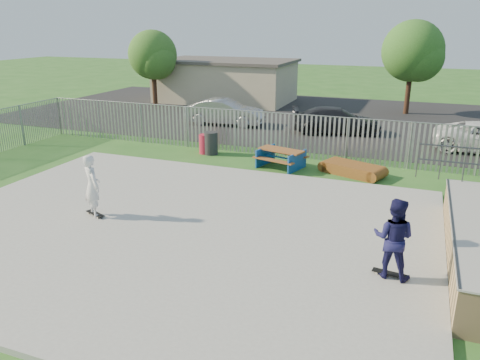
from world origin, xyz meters
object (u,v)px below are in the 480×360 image
(picnic_table, at_px, (281,158))
(skater_white, at_px, (92,186))
(trash_bin_grey, at_px, (211,143))
(car_dark, at_px, (336,120))
(skater_navy, at_px, (393,238))
(car_silver, at_px, (225,112))
(trash_bin_red, at_px, (205,144))
(funbox, at_px, (352,169))
(tree_mid, at_px, (413,51))
(tree_left, at_px, (153,55))

(picnic_table, relative_size, skater_white, 1.14)
(trash_bin_grey, bearing_deg, car_dark, 54.41)
(skater_navy, relative_size, skater_white, 1.00)
(car_dark, distance_m, skater_white, 15.63)
(car_silver, bearing_deg, trash_bin_red, -170.18)
(trash_bin_grey, xyz_separation_m, car_dark, (4.66, 6.51, 0.20))
(picnic_table, xyz_separation_m, car_silver, (-5.63, 7.25, 0.38))
(funbox, bearing_deg, trash_bin_grey, -165.94)
(tree_mid, bearing_deg, picnic_table, -106.20)
(trash_bin_grey, xyz_separation_m, skater_navy, (8.69, -8.87, 0.60))
(trash_bin_grey, relative_size, skater_navy, 0.54)
(funbox, bearing_deg, car_silver, 160.90)
(trash_bin_grey, bearing_deg, funbox, -6.47)
(funbox, relative_size, trash_bin_grey, 2.31)
(trash_bin_grey, bearing_deg, skater_navy, -45.61)
(car_dark, bearing_deg, tree_mid, -38.54)
(trash_bin_red, height_order, skater_white, skater_white)
(tree_mid, bearing_deg, car_dark, -113.65)
(trash_bin_red, bearing_deg, tree_left, 130.10)
(picnic_table, bearing_deg, skater_navy, -42.66)
(picnic_table, bearing_deg, tree_mid, 88.96)
(tree_left, bearing_deg, tree_mid, 9.91)
(picnic_table, bearing_deg, car_silver, 142.98)
(funbox, distance_m, skater_navy, 8.43)
(funbox, height_order, tree_left, tree_left)
(tree_mid, height_order, skater_navy, tree_mid)
(trash_bin_red, xyz_separation_m, tree_mid, (8.35, 14.18, 3.66))
(trash_bin_red, bearing_deg, car_silver, 104.61)
(picnic_table, bearing_deg, trash_bin_red, -177.47)
(funbox, distance_m, car_silver, 11.20)
(trash_bin_red, xyz_separation_m, tree_left, (-9.34, 11.09, 3.20))
(car_dark, distance_m, tree_left, 15.33)
(tree_mid, bearing_deg, trash_bin_grey, -119.47)
(trash_bin_red, distance_m, skater_white, 8.41)
(trash_bin_red, height_order, tree_left, tree_left)
(skater_white, bearing_deg, funbox, -99.60)
(picnic_table, distance_m, tree_mid, 16.13)
(tree_left, bearing_deg, car_silver, -31.62)
(car_silver, xyz_separation_m, tree_left, (-7.68, 4.73, 2.87))
(trash_bin_grey, bearing_deg, picnic_table, -13.40)
(skater_navy, xyz_separation_m, skater_white, (-8.83, 0.51, 0.00))
(picnic_table, xyz_separation_m, trash_bin_red, (-3.97, 0.89, 0.05))
(tree_mid, height_order, skater_white, tree_mid)
(funbox, relative_size, tree_mid, 0.40)
(trash_bin_grey, xyz_separation_m, tree_left, (-9.67, 11.11, 3.13))
(funbox, height_order, car_dark, car_dark)
(funbox, xyz_separation_m, tree_mid, (1.39, 14.96, 3.90))
(trash_bin_red, bearing_deg, skater_navy, -44.63)
(funbox, relative_size, tree_left, 0.45)
(picnic_table, distance_m, car_silver, 9.19)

